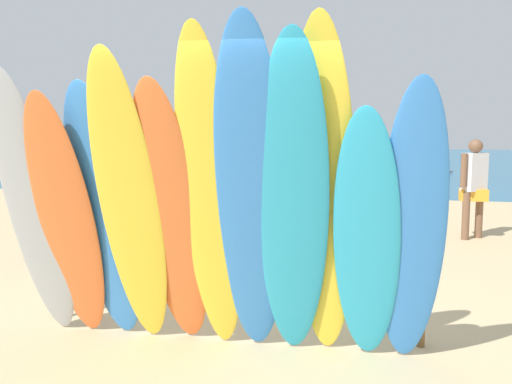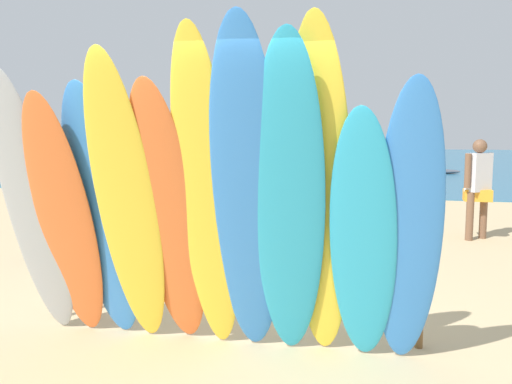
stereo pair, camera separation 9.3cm
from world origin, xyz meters
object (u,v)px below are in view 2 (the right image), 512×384
surfboard_teal_7 (289,207)px  surfboard_orange_1 (65,221)px  surfboard_yellow_5 (207,201)px  beachgoer_photographing (238,171)px  surfboard_orange_4 (169,221)px  surfboard_rack (227,271)px  surfboard_blue_2 (102,216)px  surfboard_teal_9 (363,241)px  surfboard_blue_6 (247,199)px  beach_chair_red (59,229)px  surfboard_yellow_3 (127,208)px  surfboard_grey_0 (33,208)px  distant_boat (422,171)px  surfboard_yellow_8 (320,198)px  surfboard_blue_10 (409,230)px  beachgoer_midbeach (478,182)px

surfboard_teal_7 → surfboard_orange_1: bearing=172.7°
surfboard_yellow_5 → surfboard_teal_7: size_ratio=1.02×
beachgoer_photographing → surfboard_orange_4: bearing=-39.3°
surfboard_rack → surfboard_teal_7: bearing=-43.5°
surfboard_orange_4 → surfboard_teal_7: bearing=-1.0°
surfboard_orange_1 → surfboard_orange_4: bearing=-0.3°
surfboard_orange_1 → surfboard_yellow_5: bearing=-3.3°
surfboard_blue_2 → beachgoer_photographing: (-0.77, 7.43, -0.18)m
surfboard_blue_2 → surfboard_teal_9: surfboard_blue_2 is taller
surfboard_blue_6 → surfboard_teal_9: bearing=4.0°
surfboard_orange_4 → surfboard_teal_9: surfboard_orange_4 is taller
beach_chair_red → surfboard_yellow_3: bearing=-59.3°
surfboard_grey_0 → distant_boat: surfboard_grey_0 is taller
surfboard_orange_4 → beach_chair_red: surfboard_orange_4 is taller
surfboard_yellow_3 → surfboard_yellow_8: surfboard_yellow_8 is taller
surfboard_yellow_3 → surfboard_blue_6: bearing=-1.5°
surfboard_blue_6 → surfboard_teal_9: size_ratio=1.33×
distant_boat → surfboard_yellow_5: bearing=-98.9°
surfboard_blue_2 → surfboard_yellow_8: bearing=2.5°
surfboard_orange_1 → surfboard_blue_10: 2.87m
surfboard_blue_2 → surfboard_teal_9: 2.22m
surfboard_teal_7 → distant_boat: surfboard_teal_7 is taller
surfboard_yellow_5 → surfboard_teal_7: bearing=0.9°
surfboard_yellow_8 → surfboard_blue_10: (0.67, 0.00, -0.23)m
surfboard_rack → beachgoer_photographing: (-1.73, 6.89, 0.39)m
surfboard_yellow_3 → surfboard_teal_7: surfboard_teal_7 is taller
surfboard_blue_10 → beachgoer_midbeach: (1.44, 5.63, -0.14)m
surfboard_rack → surfboard_teal_9: size_ratio=1.68×
surfboard_rack → distant_boat: 19.71m
surfboard_blue_6 → beach_chair_red: (-3.58, 2.91, -0.92)m
surfboard_yellow_3 → surfboard_orange_4: (0.33, 0.08, -0.11)m
surfboard_grey_0 → surfboard_yellow_8: surfboard_yellow_8 is taller
surfboard_yellow_8 → surfboard_orange_4: bearing=-174.7°
beach_chair_red → surfboard_orange_1: bearing=-66.3°
surfboard_grey_0 → surfboard_yellow_5: bearing=1.0°
surfboard_blue_2 → distant_boat: surfboard_blue_2 is taller
surfboard_blue_6 → beach_chair_red: bearing=136.1°
surfboard_blue_2 → surfboard_yellow_8: (1.88, -0.02, 0.22)m
surfboard_yellow_3 → surfboard_orange_4: size_ratio=1.10×
surfboard_rack → surfboard_blue_6: 1.10m
surfboard_yellow_3 → surfboard_teal_9: 1.92m
surfboard_rack → surfboard_blue_6: bearing=-61.9°
surfboard_grey_0 → beachgoer_midbeach: (4.62, 5.67, -0.20)m
surfboard_orange_1 → surfboard_yellow_8: surfboard_yellow_8 is taller
surfboard_orange_4 → surfboard_teal_9: 1.58m
surfboard_grey_0 → surfboard_blue_10: bearing=4.7°
surfboard_blue_2 → beachgoer_midbeach: bearing=57.7°
surfboard_orange_4 → beachgoer_photographing: bearing=102.2°
surfboard_blue_6 → beachgoer_photographing: bearing=100.7°
surfboard_rack → surfboard_blue_2: surfboard_blue_2 is taller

